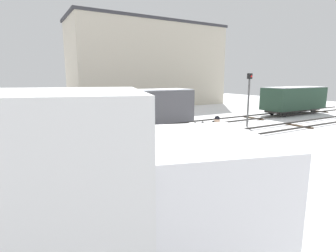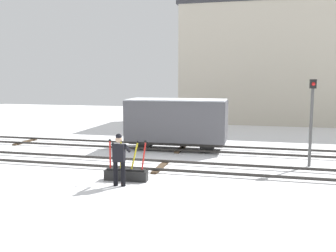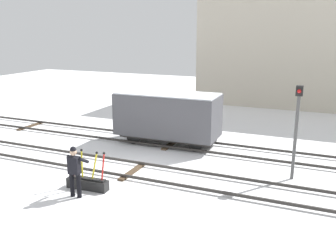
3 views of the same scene
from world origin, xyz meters
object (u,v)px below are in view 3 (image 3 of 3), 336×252
(signal_post, at_px, (297,123))
(rail_worker, at_px, (75,168))
(freight_car_far_end, at_px, (168,115))
(switch_lever_frame, at_px, (88,182))

(signal_post, bearing_deg, rail_worker, -145.73)
(signal_post, distance_m, freight_car_far_end, 6.41)
(rail_worker, relative_size, signal_post, 0.50)
(rail_worker, height_order, freight_car_far_end, freight_car_far_end)
(signal_post, relative_size, freight_car_far_end, 0.71)
(switch_lever_frame, height_order, signal_post, signal_post)
(switch_lever_frame, relative_size, freight_car_far_end, 0.31)
(rail_worker, distance_m, signal_post, 7.93)
(switch_lever_frame, relative_size, rail_worker, 0.87)
(signal_post, bearing_deg, freight_car_far_end, 160.11)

